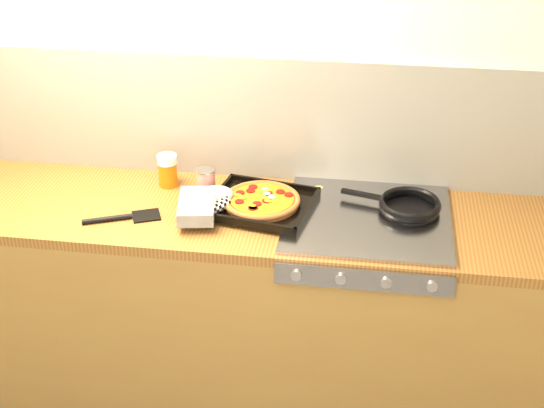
% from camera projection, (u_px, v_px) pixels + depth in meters
% --- Properties ---
extents(room_shell, '(3.20, 3.20, 3.20)m').
position_uv_depth(room_shell, '(258.00, 119.00, 2.94)').
color(room_shell, white).
rests_on(room_shell, ground).
extents(counter_run, '(3.20, 0.62, 0.90)m').
position_uv_depth(counter_run, '(248.00, 308.00, 3.04)').
color(counter_run, olive).
rests_on(counter_run, ground).
extents(stovetop, '(0.60, 0.56, 0.02)m').
position_uv_depth(stovetop, '(368.00, 219.00, 2.76)').
color(stovetop, '#939398').
rests_on(stovetop, counter_run).
extents(pizza_on_tray, '(0.52, 0.41, 0.06)m').
position_uv_depth(pizza_on_tray, '(244.00, 202.00, 2.80)').
color(pizza_on_tray, black).
rests_on(pizza_on_tray, stovetop).
extents(frying_pan, '(0.40, 0.28, 0.04)m').
position_uv_depth(frying_pan, '(408.00, 205.00, 2.78)').
color(frying_pan, black).
rests_on(frying_pan, stovetop).
extents(tomato_can, '(0.09, 0.09, 0.10)m').
position_uv_depth(tomato_can, '(206.00, 182.00, 2.92)').
color(tomato_can, maroon).
rests_on(tomato_can, counter_run).
extents(juice_glass, '(0.10, 0.10, 0.13)m').
position_uv_depth(juice_glass, '(168.00, 170.00, 2.97)').
color(juice_glass, '#E2600D').
rests_on(juice_glass, counter_run).
extents(wooden_spoon, '(0.28, 0.14, 0.02)m').
position_uv_depth(wooden_spoon, '(295.00, 191.00, 2.93)').
color(wooden_spoon, '#B28B4B').
rests_on(wooden_spoon, counter_run).
extents(black_spatula, '(0.28, 0.16, 0.02)m').
position_uv_depth(black_spatula, '(123.00, 218.00, 2.76)').
color(black_spatula, black).
rests_on(black_spatula, counter_run).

